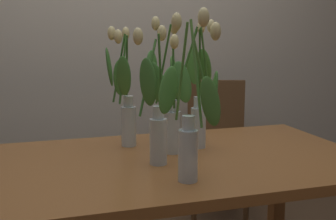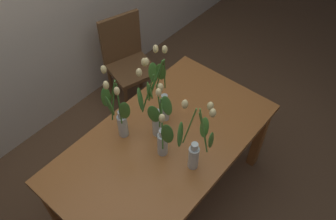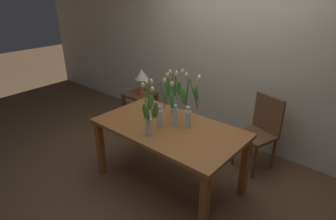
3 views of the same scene
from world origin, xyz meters
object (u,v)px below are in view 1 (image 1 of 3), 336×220
Objects in this scene: tulip_vase_4 at (124,100)px; tulip_vase_0 at (192,122)px; tulip_vase_3 at (193,94)px; dining_table at (174,179)px; dining_chair at (217,140)px; tulip_vase_2 at (156,118)px; tulip_vase_1 at (170,110)px.

tulip_vase_0 is at bearing -75.93° from tulip_vase_4.
tulip_vase_4 is (-0.30, 0.09, -0.03)m from tulip_vase_3.
dining_chair is (0.63, 1.00, -0.12)m from dining_table.
tulip_vase_4 is at bearing -136.38° from dining_chair.
dining_table is at bearing 85.36° from tulip_vase_0.
tulip_vase_0 reaches higher than tulip_vase_4.
tulip_vase_0 is at bearing -110.84° from tulip_vase_3.
tulip_vase_0 is 1.08× the size of tulip_vase_4.
dining_table is 1.72× the size of dining_chair.
dining_table is at bearing 33.54° from tulip_vase_2.
tulip_vase_2 is 0.32m from tulip_vase_4.
tulip_vase_0 reaches higher than dining_chair.
tulip_vase_4 is (-0.16, 0.18, 0.03)m from tulip_vase_1.
tulip_vase_0 is 0.22m from tulip_vase_2.
tulip_vase_4 reaches higher than tulip_vase_2.
tulip_vase_0 is 1.08× the size of tulip_vase_2.
tulip_vase_0 reaches higher than tulip_vase_1.
dining_table is 2.99× the size of tulip_vase_2.
tulip_vase_1 is 0.17m from tulip_vase_2.
dining_chair is (0.79, 0.75, -0.43)m from tulip_vase_4.
tulip_vase_2 is at bearing -124.21° from dining_chair.
tulip_vase_0 is 0.47m from tulip_vase_3.
tulip_vase_0 reaches higher than tulip_vase_2.
dining_table is at bearing -96.93° from tulip_vase_1.
dining_chair is (0.62, 0.92, -0.40)m from tulip_vase_1.
tulip_vase_3 is (0.13, 0.09, 0.05)m from tulip_vase_1.
tulip_vase_1 reaches higher than dining_chair.
dining_chair is at bearing 43.62° from tulip_vase_4.
tulip_vase_1 is 0.24m from tulip_vase_4.
tulip_vase_3 is 1.06× the size of tulip_vase_4.
tulip_vase_0 is 0.35m from tulip_vase_1.
dining_chair is at bearing 55.79° from tulip_vase_2.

